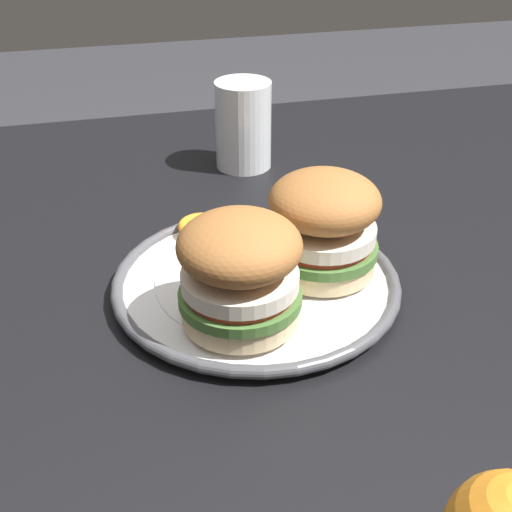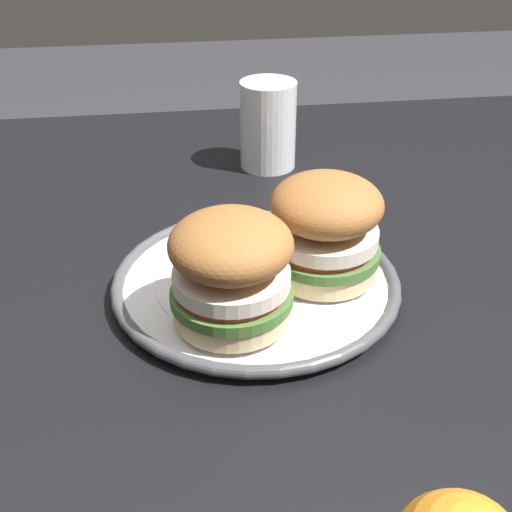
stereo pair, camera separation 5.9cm
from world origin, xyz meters
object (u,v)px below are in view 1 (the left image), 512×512
Objects in this scene: dining_table at (312,341)px; drinking_glass at (243,129)px; dinner_plate at (256,283)px; sandwich_half_right at (240,269)px; sandwich_half_left at (328,222)px.

drinking_glass is at bearing 91.72° from dining_table.
drinking_glass is (0.06, 0.30, 0.04)m from dinner_plate.
dining_table is 0.20m from sandwich_half_right.
dinner_plate is at bearing -100.90° from drinking_glass.
sandwich_half_right reaches higher than dining_table.
sandwich_half_right is (-0.10, -0.08, 0.15)m from dining_table.
dinner_plate is at bearing -168.97° from dining_table.
dinner_plate is 2.13× the size of sandwich_half_right.
sandwich_half_left is (0.00, -0.01, 0.15)m from dining_table.
dining_table is 0.31m from drinking_glass.
sandwich_half_right reaches higher than drinking_glass.
dinner_plate is 1.93× the size of sandwich_half_left.
dinner_plate is at bearing 64.56° from sandwich_half_right.
sandwich_half_left and sandwich_half_right have the same top height.
sandwich_half_left is at bearing -74.67° from dining_table.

